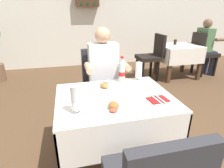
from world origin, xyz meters
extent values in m
cube|color=silver|center=(0.00, 3.82, 1.37)|extent=(11.00, 0.12, 2.73)
cube|color=white|center=(-0.12, 0.19, 0.71)|extent=(1.03, 0.82, 0.02)
cube|color=white|center=(-0.12, -0.21, 0.54)|extent=(1.03, 0.02, 0.32)
cube|color=white|center=(-0.12, 0.59, 0.54)|extent=(1.03, 0.02, 0.32)
cube|color=white|center=(-0.63, 0.19, 0.54)|extent=(0.02, 0.82, 0.32)
cube|color=white|center=(0.39, 0.19, 0.54)|extent=(0.02, 0.82, 0.32)
cube|color=#472D1E|center=(-0.57, -0.16, 0.35)|extent=(0.07, 0.07, 0.70)
cube|color=#472D1E|center=(0.34, -0.16, 0.35)|extent=(0.07, 0.07, 0.70)
cube|color=#472D1E|center=(-0.57, 0.54, 0.35)|extent=(0.07, 0.07, 0.70)
cube|color=#472D1E|center=(0.34, 0.54, 0.35)|extent=(0.07, 0.07, 0.70)
cube|color=#2D2D33|center=(-0.12, 0.90, 0.49)|extent=(0.44, 0.44, 0.08)
cube|color=#2D2D33|center=(-0.12, 1.15, 0.75)|extent=(0.42, 0.06, 0.44)
cube|color=black|center=(-0.29, 0.73, 0.23)|extent=(0.04, 0.04, 0.45)
cube|color=black|center=(0.05, 0.73, 0.23)|extent=(0.04, 0.04, 0.45)
cube|color=black|center=(-0.29, 1.07, 0.23)|extent=(0.04, 0.04, 0.45)
cube|color=black|center=(0.05, 1.07, 0.23)|extent=(0.04, 0.04, 0.45)
cylinder|color=#282D42|center=(-0.15, 0.70, 0.23)|extent=(0.10, 0.10, 0.45)
cylinder|color=#282D42|center=(0.01, 0.70, 0.23)|extent=(0.10, 0.10, 0.45)
cube|color=#282D42|center=(-0.07, 0.86, 0.51)|extent=(0.34, 0.36, 0.12)
cube|color=silver|center=(-0.07, 0.94, 0.82)|extent=(0.36, 0.20, 0.50)
sphere|color=tan|center=(-0.07, 0.94, 1.17)|extent=(0.19, 0.19, 0.19)
cylinder|color=tan|center=(-0.29, 0.71, 0.85)|extent=(0.07, 0.26, 0.07)
cylinder|color=tan|center=(0.14, 0.71, 0.85)|extent=(0.07, 0.26, 0.07)
cube|color=white|center=(-0.19, -0.03, 0.73)|extent=(0.24, 0.24, 0.01)
ellipsoid|color=#C14C33|center=(-0.20, -0.09, 0.75)|extent=(0.06, 0.06, 0.03)
ellipsoid|color=#99602D|center=(-0.18, -0.04, 0.76)|extent=(0.09, 0.11, 0.06)
cube|color=white|center=(-0.17, 0.36, 0.73)|extent=(0.25, 0.25, 0.01)
ellipsoid|color=#C14C33|center=(-0.16, 0.40, 0.76)|extent=(0.09, 0.10, 0.05)
ellipsoid|color=#C14C33|center=(-0.16, 0.43, 0.75)|extent=(0.11, 0.11, 0.03)
ellipsoid|color=#B77A38|center=(-0.17, 0.37, 0.76)|extent=(0.10, 0.11, 0.05)
cylinder|color=white|center=(0.24, 0.53, 0.73)|extent=(0.07, 0.07, 0.01)
cylinder|color=white|center=(0.24, 0.53, 0.74)|extent=(0.02, 0.02, 0.03)
cylinder|color=white|center=(0.24, 0.53, 0.84)|extent=(0.07, 0.07, 0.16)
cylinder|color=#C68928|center=(0.24, 0.53, 0.79)|extent=(0.07, 0.07, 0.06)
cylinder|color=white|center=(-0.46, -0.02, 0.73)|extent=(0.07, 0.07, 0.01)
cylinder|color=white|center=(-0.46, -0.02, 0.74)|extent=(0.02, 0.02, 0.03)
cylinder|color=white|center=(-0.46, -0.02, 0.85)|extent=(0.07, 0.07, 0.19)
cylinder|color=black|center=(-0.46, -0.02, 0.84)|extent=(0.07, 0.07, 0.16)
cylinder|color=silver|center=(0.05, 0.52, 0.83)|extent=(0.07, 0.07, 0.21)
cylinder|color=red|center=(0.05, 0.52, 0.82)|extent=(0.07, 0.07, 0.05)
cone|color=silver|center=(0.05, 0.52, 0.96)|extent=(0.06, 0.06, 0.05)
cylinder|color=red|center=(0.05, 0.52, 1.00)|extent=(0.03, 0.03, 0.02)
cube|color=maroon|center=(0.23, 0.03, 0.73)|extent=(0.18, 0.15, 0.01)
cube|color=silver|center=(0.21, 0.03, 0.73)|extent=(0.03, 0.19, 0.01)
cube|color=silver|center=(0.25, 0.03, 0.73)|extent=(0.03, 0.19, 0.01)
cube|color=white|center=(1.88, 2.30, 0.71)|extent=(0.84, 0.72, 0.02)
cube|color=white|center=(1.88, 1.95, 0.54)|extent=(0.84, 0.02, 0.32)
cube|color=white|center=(1.88, 2.65, 0.54)|extent=(0.84, 0.02, 0.32)
cube|color=white|center=(1.47, 2.30, 0.54)|extent=(0.02, 0.72, 0.32)
cube|color=white|center=(2.29, 2.30, 0.54)|extent=(0.02, 0.72, 0.32)
cube|color=#472D1E|center=(1.52, 2.00, 0.35)|extent=(0.07, 0.07, 0.70)
cube|color=#472D1E|center=(2.24, 2.00, 0.35)|extent=(0.07, 0.07, 0.70)
cube|color=#472D1E|center=(1.52, 2.60, 0.35)|extent=(0.07, 0.07, 0.70)
cube|color=#472D1E|center=(2.24, 2.60, 0.35)|extent=(0.07, 0.07, 0.70)
cube|color=black|center=(1.16, 2.30, 0.49)|extent=(0.44, 0.44, 0.08)
cube|color=black|center=(1.41, 2.30, 0.75)|extent=(0.06, 0.42, 0.44)
cube|color=black|center=(0.99, 2.47, 0.23)|extent=(0.04, 0.04, 0.45)
cube|color=black|center=(0.99, 2.13, 0.23)|extent=(0.04, 0.04, 0.45)
cube|color=black|center=(1.33, 2.47, 0.23)|extent=(0.04, 0.04, 0.45)
cube|color=black|center=(1.33, 2.13, 0.23)|extent=(0.04, 0.04, 0.45)
cube|color=black|center=(2.60, 2.30, 0.49)|extent=(0.44, 0.44, 0.08)
cube|color=black|center=(2.35, 2.30, 0.75)|extent=(0.06, 0.42, 0.44)
cube|color=black|center=(2.77, 2.13, 0.23)|extent=(0.04, 0.04, 0.45)
cube|color=black|center=(2.77, 2.47, 0.23)|extent=(0.04, 0.04, 0.45)
cube|color=black|center=(2.43, 2.13, 0.23)|extent=(0.04, 0.04, 0.45)
cube|color=black|center=(2.43, 2.47, 0.23)|extent=(0.04, 0.04, 0.45)
cylinder|color=#282D42|center=(2.74, 2.22, 0.23)|extent=(0.10, 0.10, 0.45)
cylinder|color=#282D42|center=(2.74, 2.38, 0.23)|extent=(0.10, 0.10, 0.45)
cube|color=#282D42|center=(2.58, 2.30, 0.51)|extent=(0.36, 0.34, 0.12)
cube|color=#4C754C|center=(2.50, 2.30, 0.82)|extent=(0.20, 0.36, 0.50)
sphere|color=brown|center=(2.50, 2.30, 1.17)|extent=(0.19, 0.19, 0.19)
cylinder|color=brown|center=(2.73, 2.09, 0.85)|extent=(0.26, 0.07, 0.07)
cylinder|color=brown|center=(2.73, 2.52, 0.85)|extent=(0.26, 0.07, 0.07)
cylinder|color=black|center=(1.83, 2.40, 0.78)|extent=(0.06, 0.06, 0.11)
cylinder|color=#193D1E|center=(-0.07, 3.62, 1.57)|extent=(0.06, 0.14, 0.06)
cylinder|color=#193D1E|center=(0.08, 3.62, 1.57)|extent=(0.06, 0.14, 0.06)
cylinder|color=#193D1E|center=(0.23, 3.62, 1.57)|extent=(0.06, 0.14, 0.06)
camera|label=1|loc=(-0.49, -1.26, 1.46)|focal=29.48mm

